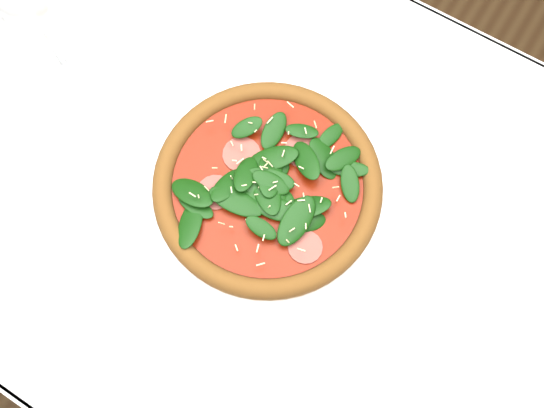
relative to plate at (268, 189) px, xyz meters
The scene contains 5 objects.
ground 0.76m from the plate, behind, with size 6.00×6.00×0.00m, color brown.
dining_table 0.12m from the plate, behind, with size 1.21×0.81×0.75m.
plate is the anchor object (origin of this frame).
pizza 0.02m from the plate, behind, with size 0.37×0.37×0.04m.
wine_glass 0.40m from the plate, behind, with size 0.09×0.09×0.22m.
Camera 1 is at (0.22, -0.24, 1.55)m, focal length 40.00 mm.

